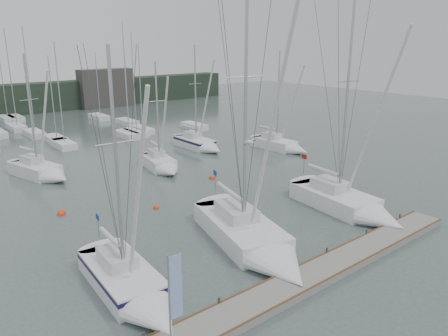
% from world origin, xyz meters
% --- Properties ---
extents(ground, '(160.00, 160.00, 0.00)m').
position_xyz_m(ground, '(0.00, 0.00, 0.00)').
color(ground, '#465552').
rests_on(ground, ground).
extents(dock, '(24.00, 2.00, 0.40)m').
position_xyz_m(dock, '(0.00, -5.00, 0.20)').
color(dock, slate).
rests_on(dock, ground).
extents(far_treeline, '(90.00, 4.00, 5.00)m').
position_xyz_m(far_treeline, '(0.00, 62.00, 2.50)').
color(far_treeline, black).
rests_on(far_treeline, ground).
extents(far_building_right, '(10.00, 3.00, 7.00)m').
position_xyz_m(far_building_right, '(18.00, 60.00, 3.50)').
color(far_building_right, '#3A3836').
rests_on(far_building_right, ground).
extents(sailboat_near_left, '(3.33, 8.94, 12.99)m').
position_xyz_m(sailboat_near_left, '(-8.69, -0.82, 0.55)').
color(sailboat_near_left, silver).
rests_on(sailboat_near_left, ground).
extents(sailboat_near_center, '(6.23, 11.62, 17.42)m').
position_xyz_m(sailboat_near_center, '(-0.70, -1.10, 0.60)').
color(sailboat_near_center, silver).
rests_on(sailboat_near_center, ground).
extents(sailboat_near_right, '(4.26, 10.08, 16.04)m').
position_xyz_m(sailboat_near_right, '(8.90, -1.14, 0.60)').
color(sailboat_near_right, silver).
rests_on(sailboat_near_right, ground).
extents(sailboat_mid_b, '(4.23, 7.55, 11.91)m').
position_xyz_m(sailboat_mid_b, '(-5.73, 21.96, 0.57)').
color(sailboat_mid_b, silver).
rests_on(sailboat_mid_b, ground).
extents(sailboat_mid_c, '(3.37, 6.68, 11.06)m').
position_xyz_m(sailboat_mid_c, '(3.95, 17.17, 0.54)').
color(sailboat_mid_c, silver).
rests_on(sailboat_mid_c, ground).
extents(sailboat_mid_d, '(2.50, 7.63, 12.50)m').
position_xyz_m(sailboat_mid_d, '(11.94, 21.73, 0.57)').
color(sailboat_mid_d, silver).
rests_on(sailboat_mid_d, ground).
extents(sailboat_mid_e, '(2.67, 7.66, 11.79)m').
position_xyz_m(sailboat_mid_e, '(18.92, 15.33, 0.54)').
color(sailboat_mid_e, silver).
rests_on(sailboat_mid_e, ground).
extents(buoy_a, '(0.49, 0.49, 0.49)m').
position_xyz_m(buoy_a, '(-1.60, 9.13, 0.00)').
color(buoy_a, red).
rests_on(buoy_a, ground).
extents(buoy_b, '(0.61, 0.61, 0.61)m').
position_xyz_m(buoy_b, '(6.21, 12.28, 0.00)').
color(buoy_b, red).
rests_on(buoy_b, ground).
extents(buoy_c, '(0.65, 0.65, 0.65)m').
position_xyz_m(buoy_c, '(-7.59, 12.43, 0.00)').
color(buoy_c, red).
rests_on(buoy_c, ground).
extents(dock_banner, '(0.63, 0.08, 4.13)m').
position_xyz_m(dock_banner, '(-9.22, -5.27, 2.84)').
color(dock_banner, '#A2A4A9').
rests_on(dock_banner, dock).
extents(seagull, '(1.08, 0.53, 0.22)m').
position_xyz_m(seagull, '(-1.64, -1.24, 7.01)').
color(seagull, white).
rests_on(seagull, ground).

